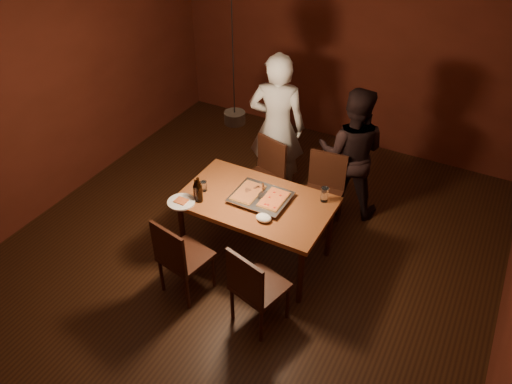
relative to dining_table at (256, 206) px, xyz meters
The scene contains 19 objects.
room_shell 0.76m from the dining_table, 112.02° to the right, with size 6.00×6.00×6.00m.
dining_table is the anchor object (origin of this frame).
chair_far_left 0.87m from the dining_table, 111.09° to the left, with size 0.52×0.52×0.49m.
chair_far_right 0.94m from the dining_table, 64.34° to the left, with size 0.46×0.46×0.49m.
chair_near_left 0.91m from the dining_table, 115.25° to the right, with size 0.49×0.49×0.49m.
chair_near_right 0.92m from the dining_table, 63.05° to the right, with size 0.51×0.51×0.49m.
pizza_tray 0.11m from the dining_table, 30.52° to the left, with size 0.55×0.45×0.05m, color silver.
pizza_meat 0.16m from the dining_table, behind, with size 0.23×0.36×0.02m, color maroon.
pizza_cheese 0.22m from the dining_table, 10.65° to the left, with size 0.21×0.34×0.02m, color gold.
spatula 0.15m from the dining_table, 35.56° to the left, with size 0.09×0.24×0.04m, color silver, non-canonical shape.
beer_bottle_a 0.62m from the dining_table, 154.11° to the right, with size 0.06×0.06×0.22m.
beer_bottle_b 0.60m from the dining_table, 150.33° to the right, with size 0.07×0.07×0.28m.
water_glass_left 0.57m from the dining_table, 168.68° to the right, with size 0.07×0.07×0.11m, color silver.
water_glass_right 0.69m from the dining_table, 27.52° to the left, with size 0.08×0.08×0.15m, color silver.
plate_slice 0.74m from the dining_table, 148.57° to the right, with size 0.27×0.27×0.03m.
napkin 0.34m from the dining_table, 48.88° to the right, with size 0.15×0.12×0.06m, color white.
diner_white 1.23m from the dining_table, 106.73° to the left, with size 0.66×0.43×1.80m, color silver.
diner_dark 1.35m from the dining_table, 65.84° to the left, with size 0.76×0.59×1.56m, color black.
pendant_lamp 1.11m from the dining_table, 112.02° to the right, with size 0.18×0.18×1.10m.
Camera 1 is at (1.94, -3.22, 3.77)m, focal length 35.00 mm.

